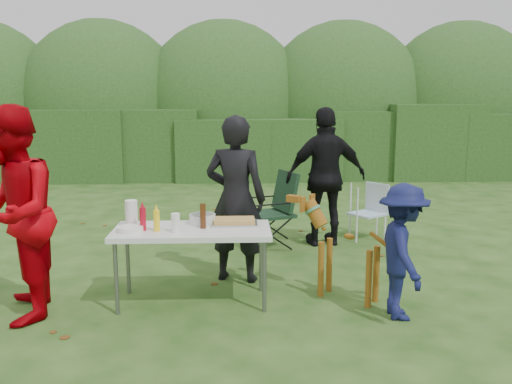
{
  "coord_description": "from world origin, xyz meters",
  "views": [
    {
      "loc": [
        0.23,
        -5.07,
        1.99
      ],
      "look_at": [
        0.47,
        0.51,
        1.0
      ],
      "focal_mm": 38.0,
      "sensor_mm": 36.0,
      "label": 1
    }
  ],
  "objects_px": {
    "folding_table": "(192,234)",
    "ketchup_bottle": "(143,219)",
    "person_black_puffy": "(326,177)",
    "lawn_chair": "(367,211)",
    "person_red_jacket": "(13,215)",
    "dog": "(349,252)",
    "person_cook": "(236,199)",
    "beer_bottle": "(203,216)",
    "paper_towel_roll": "(131,214)",
    "child": "(403,252)",
    "mustard_bottle": "(157,221)",
    "camping_chair": "(270,210)"
  },
  "relations": [
    {
      "from": "folding_table",
      "to": "ketchup_bottle",
      "type": "xyz_separation_m",
      "value": [
        -0.46,
        -0.05,
        0.16
      ]
    },
    {
      "from": "person_black_puffy",
      "to": "lawn_chair",
      "type": "relative_size",
      "value": 2.36
    },
    {
      "from": "person_red_jacket",
      "to": "dog",
      "type": "xyz_separation_m",
      "value": [
        3.07,
        0.34,
        -0.48
      ]
    },
    {
      "from": "person_cook",
      "to": "person_red_jacket",
      "type": "relative_size",
      "value": 0.94
    },
    {
      "from": "person_red_jacket",
      "to": "person_cook",
      "type": "bearing_deg",
      "value": 100.84
    },
    {
      "from": "person_red_jacket",
      "to": "dog",
      "type": "height_order",
      "value": "person_red_jacket"
    },
    {
      "from": "ketchup_bottle",
      "to": "beer_bottle",
      "type": "bearing_deg",
      "value": 6.02
    },
    {
      "from": "lawn_chair",
      "to": "paper_towel_roll",
      "type": "height_order",
      "value": "paper_towel_roll"
    },
    {
      "from": "person_cook",
      "to": "child",
      "type": "relative_size",
      "value": 1.46
    },
    {
      "from": "person_red_jacket",
      "to": "mustard_bottle",
      "type": "height_order",
      "value": "person_red_jacket"
    },
    {
      "from": "dog",
      "to": "ketchup_bottle",
      "type": "bearing_deg",
      "value": 39.4
    },
    {
      "from": "folding_table",
      "to": "paper_towel_roll",
      "type": "xyz_separation_m",
      "value": [
        -0.59,
        0.11,
        0.18
      ]
    },
    {
      "from": "lawn_chair",
      "to": "paper_towel_roll",
      "type": "bearing_deg",
      "value": 2.24
    },
    {
      "from": "ketchup_bottle",
      "to": "person_red_jacket",
      "type": "bearing_deg",
      "value": -165.75
    },
    {
      "from": "mustard_bottle",
      "to": "beer_bottle",
      "type": "xyz_separation_m",
      "value": [
        0.43,
        0.09,
        0.02
      ]
    },
    {
      "from": "child",
      "to": "dog",
      "type": "xyz_separation_m",
      "value": [
        -0.39,
        0.46,
        -0.13
      ]
    },
    {
      "from": "person_red_jacket",
      "to": "child",
      "type": "height_order",
      "value": "person_red_jacket"
    },
    {
      "from": "lawn_chair",
      "to": "ketchup_bottle",
      "type": "distance_m",
      "value": 3.64
    },
    {
      "from": "person_cook",
      "to": "beer_bottle",
      "type": "height_order",
      "value": "person_cook"
    },
    {
      "from": "camping_chair",
      "to": "paper_towel_roll",
      "type": "distance_m",
      "value": 2.37
    },
    {
      "from": "camping_chair",
      "to": "lawn_chair",
      "type": "bearing_deg",
      "value": 172.98
    },
    {
      "from": "lawn_chair",
      "to": "paper_towel_roll",
      "type": "relative_size",
      "value": 3.03
    },
    {
      "from": "person_black_puffy",
      "to": "dog",
      "type": "distance_m",
      "value": 2.07
    },
    {
      "from": "person_cook",
      "to": "dog",
      "type": "xyz_separation_m",
      "value": [
        1.1,
        -0.63,
        -0.42
      ]
    },
    {
      "from": "paper_towel_roll",
      "to": "child",
      "type": "bearing_deg",
      "value": -12.38
    },
    {
      "from": "folding_table",
      "to": "paper_towel_roll",
      "type": "height_order",
      "value": "paper_towel_roll"
    },
    {
      "from": "person_red_jacket",
      "to": "person_black_puffy",
      "type": "bearing_deg",
      "value": 111.16
    },
    {
      "from": "camping_chair",
      "to": "beer_bottle",
      "type": "distance_m",
      "value": 2.1
    },
    {
      "from": "mustard_bottle",
      "to": "ketchup_bottle",
      "type": "relative_size",
      "value": 0.91
    },
    {
      "from": "person_red_jacket",
      "to": "ketchup_bottle",
      "type": "distance_m",
      "value": 1.13
    },
    {
      "from": "mustard_bottle",
      "to": "person_black_puffy",
      "type": "bearing_deg",
      "value": 47.26
    },
    {
      "from": "folding_table",
      "to": "mustard_bottle",
      "type": "distance_m",
      "value": 0.37
    },
    {
      "from": "person_red_jacket",
      "to": "beer_bottle",
      "type": "relative_size",
      "value": 8.03
    },
    {
      "from": "lawn_chair",
      "to": "child",
      "type": "bearing_deg",
      "value": 47.15
    },
    {
      "from": "folding_table",
      "to": "beer_bottle",
      "type": "bearing_deg",
      "value": 5.25
    },
    {
      "from": "folding_table",
      "to": "person_cook",
      "type": "bearing_deg",
      "value": 56.81
    },
    {
      "from": "folding_table",
      "to": "person_black_puffy",
      "type": "relative_size",
      "value": 0.81
    },
    {
      "from": "child",
      "to": "ketchup_bottle",
      "type": "height_order",
      "value": "child"
    },
    {
      "from": "person_red_jacket",
      "to": "child",
      "type": "xyz_separation_m",
      "value": [
        3.46,
        -0.12,
        -0.35
      ]
    },
    {
      "from": "child",
      "to": "paper_towel_roll",
      "type": "bearing_deg",
      "value": 79.12
    },
    {
      "from": "dog",
      "to": "ketchup_bottle",
      "type": "distance_m",
      "value": 2.02
    },
    {
      "from": "person_cook",
      "to": "person_black_puffy",
      "type": "bearing_deg",
      "value": -115.74
    },
    {
      "from": "folding_table",
      "to": "person_cook",
      "type": "height_order",
      "value": "person_cook"
    },
    {
      "from": "ketchup_bottle",
      "to": "beer_bottle",
      "type": "relative_size",
      "value": 0.92
    },
    {
      "from": "person_black_puffy",
      "to": "dog",
      "type": "relative_size",
      "value": 1.81
    },
    {
      "from": "person_black_puffy",
      "to": "camping_chair",
      "type": "relative_size",
      "value": 1.82
    },
    {
      "from": "lawn_chair",
      "to": "camping_chair",
      "type": "bearing_deg",
      "value": -20.22
    },
    {
      "from": "folding_table",
      "to": "dog",
      "type": "distance_m",
      "value": 1.54
    },
    {
      "from": "person_cook",
      "to": "ketchup_bottle",
      "type": "relative_size",
      "value": 8.2
    },
    {
      "from": "paper_towel_roll",
      "to": "lawn_chair",
      "type": "bearing_deg",
      "value": 37.41
    }
  ]
}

